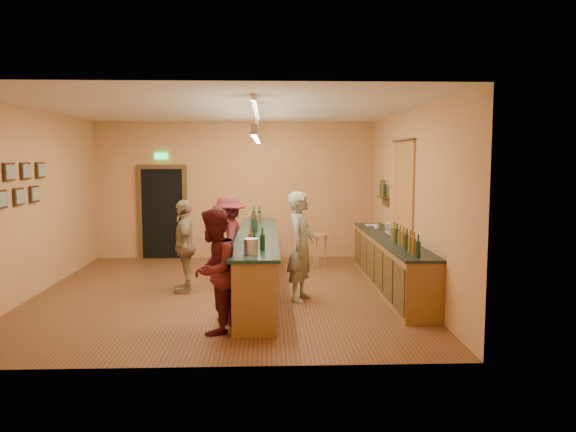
{
  "coord_description": "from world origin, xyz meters",
  "views": [
    {
      "loc": [
        0.75,
        -9.7,
        2.38
      ],
      "look_at": [
        1.12,
        0.2,
        1.33
      ],
      "focal_mm": 35.0,
      "sensor_mm": 36.0,
      "label": 1
    }
  ],
  "objects_px": {
    "customer_a": "(214,271)",
    "customer_b": "(185,246)",
    "back_counter": "(391,262)",
    "tasting_bar": "(257,259)",
    "bartender": "(301,246)",
    "bar_stool": "(319,241)",
    "customer_c": "(229,239)"
  },
  "relations": [
    {
      "from": "customer_a",
      "to": "back_counter",
      "type": "bearing_deg",
      "value": 142.39
    },
    {
      "from": "bartender",
      "to": "customer_b",
      "type": "relative_size",
      "value": 1.11
    },
    {
      "from": "back_counter",
      "to": "tasting_bar",
      "type": "relative_size",
      "value": 0.89
    },
    {
      "from": "bartender",
      "to": "customer_c",
      "type": "relative_size",
      "value": 1.09
    },
    {
      "from": "customer_a",
      "to": "bar_stool",
      "type": "distance_m",
      "value": 4.78
    },
    {
      "from": "customer_a",
      "to": "customer_c",
      "type": "height_order",
      "value": "customer_a"
    },
    {
      "from": "back_counter",
      "to": "customer_b",
      "type": "xyz_separation_m",
      "value": [
        -3.68,
        -0.04,
        0.33
      ]
    },
    {
      "from": "bar_stool",
      "to": "customer_c",
      "type": "bearing_deg",
      "value": -144.24
    },
    {
      "from": "customer_a",
      "to": "bartender",
      "type": "bearing_deg",
      "value": 155.92
    },
    {
      "from": "bar_stool",
      "to": "customer_a",
      "type": "bearing_deg",
      "value": -112.73
    },
    {
      "from": "back_counter",
      "to": "tasting_bar",
      "type": "height_order",
      "value": "tasting_bar"
    },
    {
      "from": "tasting_bar",
      "to": "bartender",
      "type": "bearing_deg",
      "value": -35.55
    },
    {
      "from": "tasting_bar",
      "to": "bar_stool",
      "type": "distance_m",
      "value": 2.55
    },
    {
      "from": "bartender",
      "to": "bar_stool",
      "type": "bearing_deg",
      "value": 10.17
    },
    {
      "from": "customer_c",
      "to": "bartender",
      "type": "bearing_deg",
      "value": 45.46
    },
    {
      "from": "tasting_bar",
      "to": "customer_a",
      "type": "distance_m",
      "value": 2.28
    },
    {
      "from": "tasting_bar",
      "to": "customer_b",
      "type": "height_order",
      "value": "customer_b"
    },
    {
      "from": "back_counter",
      "to": "tasting_bar",
      "type": "xyz_separation_m",
      "value": [
        -2.4,
        -0.18,
        0.12
      ]
    },
    {
      "from": "customer_a",
      "to": "customer_b",
      "type": "height_order",
      "value": "customer_a"
    },
    {
      "from": "customer_b",
      "to": "tasting_bar",
      "type": "bearing_deg",
      "value": 75.79
    },
    {
      "from": "bartender",
      "to": "tasting_bar",
      "type": "bearing_deg",
      "value": 76.18
    },
    {
      "from": "customer_a",
      "to": "customer_c",
      "type": "xyz_separation_m",
      "value": [
        0.0,
        3.07,
        -0.02
      ]
    },
    {
      "from": "tasting_bar",
      "to": "bartender",
      "type": "relative_size",
      "value": 2.81
    },
    {
      "from": "tasting_bar",
      "to": "customer_c",
      "type": "height_order",
      "value": "customer_c"
    },
    {
      "from": "customer_b",
      "to": "bar_stool",
      "type": "height_order",
      "value": "customer_b"
    },
    {
      "from": "customer_a",
      "to": "customer_b",
      "type": "relative_size",
      "value": 1.04
    },
    {
      "from": "bartender",
      "to": "customer_b",
      "type": "xyz_separation_m",
      "value": [
        -2.02,
        0.67,
        -0.09
      ]
    },
    {
      "from": "customer_c",
      "to": "bar_stool",
      "type": "xyz_separation_m",
      "value": [
        1.84,
        1.33,
        -0.24
      ]
    },
    {
      "from": "tasting_bar",
      "to": "bartender",
      "type": "height_order",
      "value": "bartender"
    },
    {
      "from": "customer_c",
      "to": "customer_b",
      "type": "bearing_deg",
      "value": -41.98
    },
    {
      "from": "customer_b",
      "to": "customer_a",
      "type": "bearing_deg",
      "value": 9.42
    },
    {
      "from": "tasting_bar",
      "to": "customer_b",
      "type": "distance_m",
      "value": 1.31
    }
  ]
}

